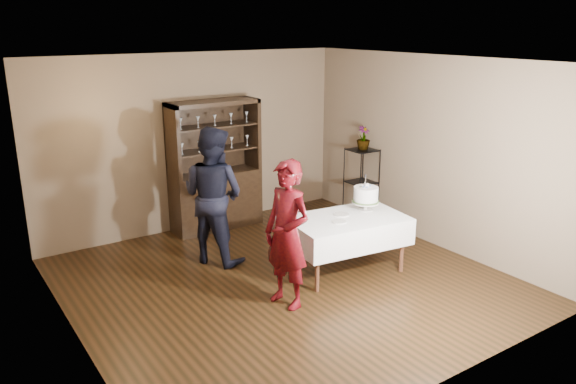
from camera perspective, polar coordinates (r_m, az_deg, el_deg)
name	(u,v)px	position (r m, az deg, el deg)	size (l,w,h in m)	color
floor	(286,281)	(7.13, -0.25, -9.07)	(5.00, 5.00, 0.00)	black
ceiling	(285,61)	(6.42, -0.28, 13.14)	(5.00, 5.00, 0.00)	silver
back_wall	(195,142)	(8.78, -9.45, 5.02)	(5.00, 0.02, 2.70)	brown
wall_left	(66,217)	(5.71, -21.59, -2.40)	(0.02, 5.00, 2.70)	brown
wall_right	(431,152)	(8.27, 14.30, 4.00)	(0.02, 5.00, 2.70)	brown
china_hutch	(216,187)	(8.81, -7.38, 0.56)	(1.40, 0.48, 2.00)	black
plant_etagere	(361,182)	(9.11, 7.45, 1.00)	(0.42, 0.42, 1.20)	black
cake_table	(347,230)	(7.24, 6.00, -3.89)	(1.58, 1.09, 0.74)	silver
woman	(287,234)	(6.27, -0.09, -4.34)	(0.62, 0.41, 1.70)	#340410
man	(213,195)	(7.49, -7.62, -0.33)	(0.90, 0.70, 1.84)	black
cake	(366,196)	(7.44, 7.91, -0.37)	(0.36, 0.36, 0.50)	beige
plate_near	(339,222)	(7.00, 5.22, -3.03)	(0.18, 0.18, 0.01)	beige
plate_far	(342,214)	(7.26, 5.46, -2.29)	(0.20, 0.20, 0.01)	beige
potted_plant	(363,138)	(8.94, 7.67, 5.47)	(0.21, 0.21, 0.37)	#44612E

